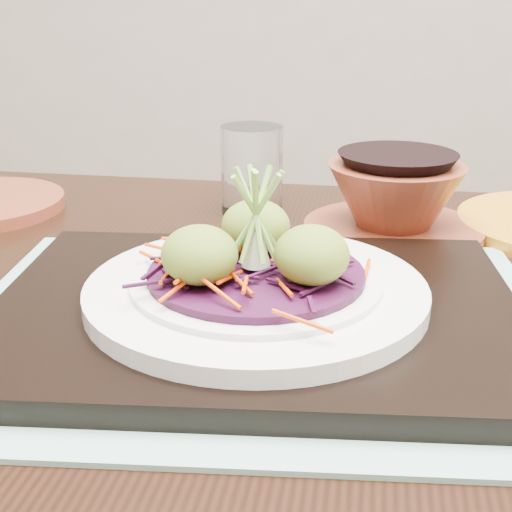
{
  "coord_description": "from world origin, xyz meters",
  "views": [
    {
      "loc": [
        -0.09,
        -0.55,
        0.94
      ],
      "look_at": [
        -0.09,
        -0.06,
        0.76
      ],
      "focal_mm": 50.0,
      "sensor_mm": 36.0,
      "label": 1
    }
  ],
  "objects_px": {
    "white_plate": "(256,290)",
    "water_glass": "(252,170)",
    "terracotta_bowl_set": "(394,205)",
    "dining_table": "(241,417)",
    "serving_tray": "(256,311)"
  },
  "relations": [
    {
      "from": "dining_table",
      "to": "serving_tray",
      "type": "xyz_separation_m",
      "value": [
        0.01,
        -0.02,
        0.11
      ]
    },
    {
      "from": "water_glass",
      "to": "white_plate",
      "type": "bearing_deg",
      "value": -89.12
    },
    {
      "from": "water_glass",
      "to": "terracotta_bowl_set",
      "type": "height_order",
      "value": "water_glass"
    },
    {
      "from": "dining_table",
      "to": "water_glass",
      "type": "xyz_separation_m",
      "value": [
        0.01,
        0.25,
        0.14
      ]
    },
    {
      "from": "dining_table",
      "to": "water_glass",
      "type": "distance_m",
      "value": 0.29
    },
    {
      "from": "serving_tray",
      "to": "white_plate",
      "type": "relative_size",
      "value": 1.54
    },
    {
      "from": "dining_table",
      "to": "water_glass",
      "type": "relative_size",
      "value": 13.15
    },
    {
      "from": "dining_table",
      "to": "terracotta_bowl_set",
      "type": "xyz_separation_m",
      "value": [
        0.15,
        0.17,
        0.13
      ]
    },
    {
      "from": "water_glass",
      "to": "terracotta_bowl_set",
      "type": "xyz_separation_m",
      "value": [
        0.14,
        -0.08,
        -0.01
      ]
    },
    {
      "from": "white_plate",
      "to": "water_glass",
      "type": "relative_size",
      "value": 2.59
    },
    {
      "from": "dining_table",
      "to": "terracotta_bowl_set",
      "type": "height_order",
      "value": "terracotta_bowl_set"
    },
    {
      "from": "dining_table",
      "to": "water_glass",
      "type": "height_order",
      "value": "water_glass"
    },
    {
      "from": "white_plate",
      "to": "water_glass",
      "type": "xyz_separation_m",
      "value": [
        -0.0,
        0.28,
        0.02
      ]
    },
    {
      "from": "dining_table",
      "to": "serving_tray",
      "type": "bearing_deg",
      "value": -50.98
    },
    {
      "from": "terracotta_bowl_set",
      "to": "water_glass",
      "type": "bearing_deg",
      "value": 149.4
    }
  ]
}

